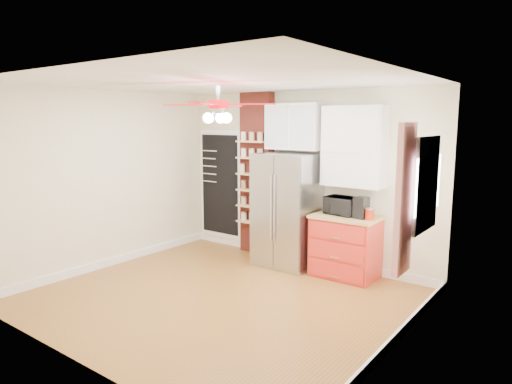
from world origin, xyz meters
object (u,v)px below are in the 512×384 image
Objects in this scene: toaster_oven at (342,206)px; canister_left at (369,215)px; pantry_jar_oats at (242,169)px; coffee_maker at (361,208)px; ceiling_fan at (218,105)px; fridge at (287,210)px; red_cabinet at (345,246)px.

toaster_oven is 0.47m from canister_left.
canister_left is 2.39m from pantry_jar_oats.
pantry_jar_oats is (-2.21, 0.15, 0.39)m from coffee_maker.
toaster_oven is at bearing 173.66° from coffee_maker.
fridge is at bearing 91.76° from ceiling_fan.
ceiling_fan is 9.28× the size of canister_left.
ceiling_fan is 2.43m from coffee_maker.
toaster_oven is (0.88, 0.08, 0.15)m from fridge.
canister_left is at bearing -4.34° from pantry_jar_oats.
fridge is 1.86× the size of red_cabinet.
ceiling_fan is at bearing -88.24° from fridge.
fridge reaches higher than coffee_maker.
red_cabinet is at bearing 168.41° from canister_left.
fridge is 5.86× the size of coffee_maker.
coffee_maker is (1.16, 1.63, -1.37)m from ceiling_fan.
fridge reaches higher than pantry_jar_oats.
pantry_jar_oats is (-1.00, 0.15, 0.57)m from fridge.
toaster_oven is (0.83, 1.71, -1.39)m from ceiling_fan.
ceiling_fan is (0.05, -1.63, 1.55)m from fridge.
coffee_maker is 0.15m from canister_left.
canister_left is at bearing -1.11° from fridge.
coffee_maker is at bearing -3.81° from pantry_jar_oats.
red_cabinet is 0.59m from toaster_oven.
toaster_oven is 1.93m from pantry_jar_oats.
fridge reaches higher than canister_left.
pantry_jar_oats reaches higher than canister_left.
coffee_maker is 1.98× the size of canister_left.
canister_left reaches higher than red_cabinet.
toaster_oven is 1.57× the size of coffee_maker.
red_cabinet is 6.65× the size of pantry_jar_oats.
fridge is at bearing -173.07° from coffee_maker.
canister_left is (1.29, 1.60, -1.45)m from ceiling_fan.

